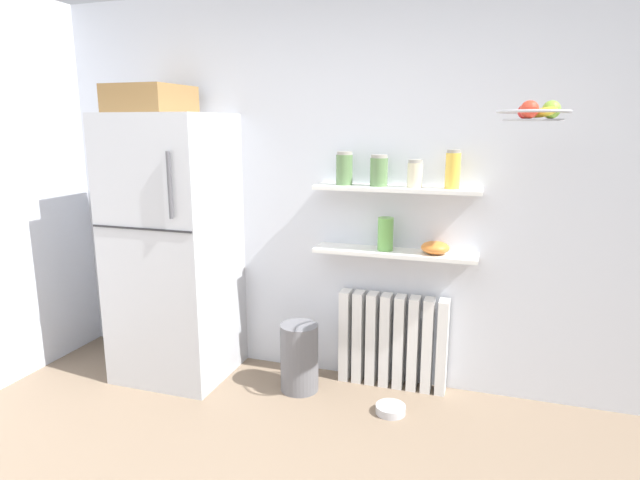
{
  "coord_description": "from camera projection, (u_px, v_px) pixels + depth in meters",
  "views": [
    {
      "loc": [
        0.86,
        -1.4,
        1.74
      ],
      "look_at": [
        -0.13,
        1.6,
        1.05
      ],
      "focal_mm": 29.88,
      "sensor_mm": 36.0,
      "label": 1
    }
  ],
  "objects": [
    {
      "name": "back_wall",
      "position": [
        360.0,
        191.0,
        3.56
      ],
      "size": [
        7.04,
        0.1,
        2.6
      ],
      "primitive_type": "cube",
      "color": "silver",
      "rests_on": "ground_plane"
    },
    {
      "name": "refrigerator",
      "position": [
        173.0,
        243.0,
        3.65
      ],
      "size": [
        0.73,
        0.71,
        1.99
      ],
      "color": "#B7BABF",
      "rests_on": "ground_plane"
    },
    {
      "name": "radiator",
      "position": [
        392.0,
        341.0,
        3.56
      ],
      "size": [
        0.72,
        0.12,
        0.64
      ],
      "color": "white",
      "rests_on": "ground_plane"
    },
    {
      "name": "wall_shelf_lower",
      "position": [
        394.0,
        253.0,
        3.4
      ],
      "size": [
        1.04,
        0.22,
        0.02
      ],
      "primitive_type": "cube",
      "color": "white"
    },
    {
      "name": "wall_shelf_upper",
      "position": [
        396.0,
        189.0,
        3.32
      ],
      "size": [
        1.04,
        0.22,
        0.02
      ],
      "primitive_type": "cube",
      "color": "white"
    },
    {
      "name": "storage_jar_0",
      "position": [
        344.0,
        169.0,
        3.4
      ],
      "size": [
        0.11,
        0.11,
        0.21
      ],
      "color": "#5B7F4C",
      "rests_on": "wall_shelf_upper"
    },
    {
      "name": "storage_jar_1",
      "position": [
        379.0,
        171.0,
        3.33
      ],
      "size": [
        0.11,
        0.11,
        0.2
      ],
      "color": "#5B7F4C",
      "rests_on": "wall_shelf_upper"
    },
    {
      "name": "storage_jar_2",
      "position": [
        415.0,
        174.0,
        3.26
      ],
      "size": [
        0.09,
        0.09,
        0.17
      ],
      "color": "beige",
      "rests_on": "wall_shelf_upper"
    },
    {
      "name": "storage_jar_3",
      "position": [
        453.0,
        169.0,
        3.19
      ],
      "size": [
        0.09,
        0.09,
        0.23
      ],
      "color": "yellow",
      "rests_on": "wall_shelf_upper"
    },
    {
      "name": "vase",
      "position": [
        385.0,
        234.0,
        3.4
      ],
      "size": [
        0.1,
        0.1,
        0.21
      ],
      "primitive_type": "cylinder",
      "color": "#66A84C",
      "rests_on": "wall_shelf_lower"
    },
    {
      "name": "shelf_bowl",
      "position": [
        435.0,
        248.0,
        3.32
      ],
      "size": [
        0.18,
        0.18,
        0.08
      ],
      "primitive_type": "ellipsoid",
      "color": "orange",
      "rests_on": "wall_shelf_lower"
    },
    {
      "name": "trash_bin",
      "position": [
        299.0,
        357.0,
        3.52
      ],
      "size": [
        0.25,
        0.25,
        0.46
      ],
      "primitive_type": "cylinder",
      "color": "slate",
      "rests_on": "ground_plane"
    },
    {
      "name": "pet_food_bowl",
      "position": [
        391.0,
        409.0,
        3.27
      ],
      "size": [
        0.18,
        0.18,
        0.05
      ],
      "primitive_type": "cylinder",
      "color": "#B7B7BC",
      "rests_on": "ground_plane"
    },
    {
      "name": "hanging_fruit_basket",
      "position": [
        535.0,
        113.0,
        2.6
      ],
      "size": [
        0.35,
        0.35,
        0.1
      ],
      "color": "#B2B2B7"
    }
  ]
}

